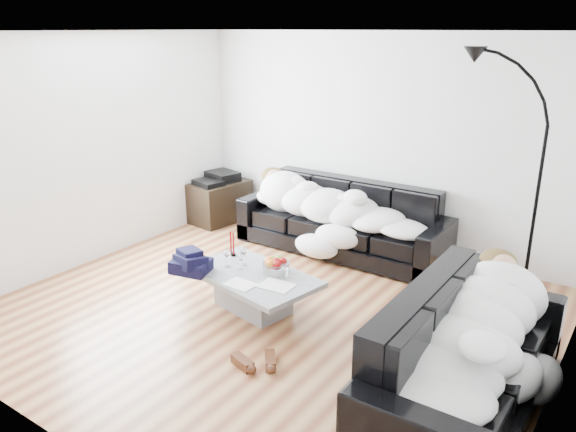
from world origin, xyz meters
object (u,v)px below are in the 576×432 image
Objects in this scene: stereo at (218,178)px; candle_left at (231,243)px; wine_glass_b at (227,258)px; wine_glass_c at (241,262)px; fruit_bowl at (276,265)px; av_cabinet at (219,201)px; shoes at (255,361)px; candle_right at (233,245)px; sleeper_back at (340,203)px; wine_glass_a at (243,256)px; floor_lamp at (537,195)px; sleeper_right at (471,328)px; sofa_back at (342,218)px; coffee_table at (253,291)px; sofa_right at (468,354)px.

candle_left is at bearing -32.03° from stereo.
candle_left reaches higher than wine_glass_b.
wine_glass_c is at bearing 6.92° from wine_glass_b.
fruit_bowl is 2.79m from av_cabinet.
shoes is at bearing -36.72° from av_cabinet.
av_cabinet reaches higher than wine_glass_c.
sleeper_back is at bearing 75.26° from candle_right.
stereo is (-1.84, 1.73, 0.16)m from wine_glass_a.
floor_lamp is (2.60, 1.55, 0.58)m from candle_left.
av_cabinet is at bearing 136.82° from wine_glass_a.
sleeper_right is 9.79× the size of wine_glass_a.
sleeper_right is 2.24× the size of av_cabinet.
sofa_back is at bearing 84.41° from wine_glass_a.
coffee_table is 0.59m from candle_right.
wine_glass_b is at bearing -179.08° from coffee_table.
wine_glass_c is (-2.33, 0.33, 0.02)m from sofa_right.
fruit_bowl is 0.12× the size of floor_lamp.
sleeper_back is at bearing 91.09° from coffee_table.
sleeper_right reaches higher than candle_right.
floor_lamp is (2.16, 0.04, 0.44)m from sleeper_back.
sleeper_back is 2.04m from av_cabinet.
candle_left is 0.66× the size of shoes.
wine_glass_b reaches higher than wine_glass_c.
shoes is (0.62, -0.77, -0.14)m from coffee_table.
candle_right reaches higher than coffee_table.
sofa_right is 2.42m from wine_glass_a.
fruit_bowl is 1.04× the size of candle_left.
sofa_back is 1.18× the size of sleeper_back.
sleeper_back is 1.76m from wine_glass_c.
wine_glass_a is at bearing -26.09° from candle_left.
floor_lamp is (4.16, -0.04, 0.80)m from av_cabinet.
sleeper_back reaches higher than wine_glass_c.
candle_right is at bearing 141.36° from wine_glass_c.
sofa_right reaches higher than sleeper_back.
av_cabinet is (-1.73, 1.85, -0.18)m from wine_glass_b.
candle_left is 1.03× the size of candle_right.
floor_lamp is at bearing 38.23° from wine_glass_c.
fruit_bowl is 2.63m from floor_lamp.
wine_glass_a is 0.11m from wine_glass_c.
coffee_table is (0.03, -1.76, -0.45)m from sleeper_back.
wine_glass_c is 2.64m from av_cabinet.
coffee_table is at bearing 0.92° from wine_glass_b.
stereo is at bearing 142.68° from fruit_bowl.
sleeper_right is 4.19× the size of stereo.
sleeper_right is 2.43m from wine_glass_a.
candle_right reaches higher than wine_glass_a.
coffee_table is at bearing -27.74° from candle_left.
wine_glass_c is 0.41× the size of shoes.
sofa_right is 2.07m from fruit_bowl.
sofa_right is at bearing -11.96° from candle_left.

